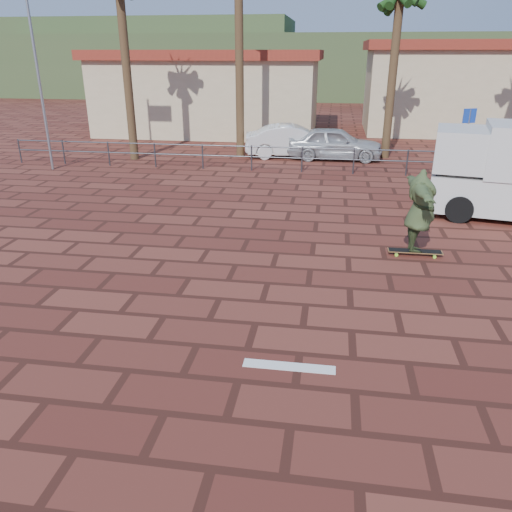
{
  "coord_description": "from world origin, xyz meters",
  "views": [
    {
      "loc": [
        1.16,
        -7.55,
        4.42
      ],
      "look_at": [
        -0.17,
        1.16,
        0.8
      ],
      "focal_mm": 35.0,
      "sensor_mm": 36.0,
      "label": 1
    }
  ],
  "objects": [
    {
      "name": "paint_stripe",
      "position": [
        0.7,
        -1.2,
        0.0
      ],
      "size": [
        1.4,
        0.22,
        0.01
      ],
      "primitive_type": "cube",
      "color": "white",
      "rests_on": "ground"
    },
    {
      "name": "ground",
      "position": [
        0.0,
        0.0,
        0.0
      ],
      "size": [
        120.0,
        120.0,
        0.0
      ],
      "primitive_type": "plane",
      "color": "brown",
      "rests_on": "ground"
    },
    {
      "name": "building_east",
      "position": [
        8.0,
        24.0,
        2.54
      ],
      "size": [
        10.6,
        6.6,
        5.0
      ],
      "color": "beige",
      "rests_on": "ground"
    },
    {
      "name": "hill_front",
      "position": [
        0.0,
        50.0,
        3.0
      ],
      "size": [
        70.0,
        18.0,
        6.0
      ],
      "primitive_type": "cube",
      "color": "#384C28",
      "rests_on": "ground"
    },
    {
      "name": "longboard",
      "position": [
        3.2,
        3.68,
        0.1
      ],
      "size": [
        1.24,
        0.29,
        0.12
      ],
      "rotation": [
        0.0,
        0.0,
        0.0
      ],
      "color": "olive",
      "rests_on": "ground"
    },
    {
      "name": "car_white",
      "position": [
        -0.58,
        15.02,
        0.71
      ],
      "size": [
        4.48,
        2.14,
        1.42
      ],
      "primitive_type": "imported",
      "rotation": [
        0.0,
        0.0,
        1.72
      ],
      "color": "silver",
      "rests_on": "ground"
    },
    {
      "name": "flagpole",
      "position": [
        -9.87,
        11.0,
        4.64
      ],
      "size": [
        1.3,
        0.1,
        8.0
      ],
      "color": "gray",
      "rests_on": "ground"
    },
    {
      "name": "guardrail",
      "position": [
        0.0,
        12.0,
        0.68
      ],
      "size": [
        24.06,
        0.06,
        1.0
      ],
      "color": "#47494F",
      "rests_on": "ground"
    },
    {
      "name": "building_west",
      "position": [
        -6.0,
        22.0,
        2.28
      ],
      "size": [
        12.6,
        7.6,
        4.5
      ],
      "color": "beige",
      "rests_on": "ground"
    },
    {
      "name": "hill_back",
      "position": [
        -22.0,
        56.0,
        4.0
      ],
      "size": [
        35.0,
        14.0,
        8.0
      ],
      "primitive_type": "cube",
      "color": "#384C28",
      "rests_on": "ground"
    },
    {
      "name": "street_sign",
      "position": [
        6.0,
        12.0,
        1.76
      ],
      "size": [
        0.49,
        0.23,
        2.52
      ],
      "rotation": [
        0.0,
        0.0,
        0.38
      ],
      "color": "gray",
      "rests_on": "ground"
    },
    {
      "name": "skateboarder",
      "position": [
        3.2,
        3.68,
        1.08
      ],
      "size": [
        0.75,
        2.38,
        1.92
      ],
      "primitive_type": "imported",
      "rotation": [
        0.0,
        0.0,
        1.62
      ],
      "color": "#3B4B28",
      "rests_on": "longboard"
    },
    {
      "name": "car_silver",
      "position": [
        1.25,
        14.79,
        0.7
      ],
      "size": [
        4.13,
        1.69,
        1.4
      ],
      "primitive_type": "imported",
      "rotation": [
        0.0,
        0.0,
        1.58
      ],
      "color": "#A8ABAF",
      "rests_on": "ground"
    }
  ]
}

